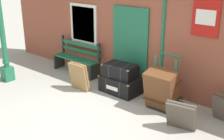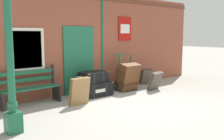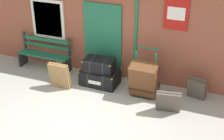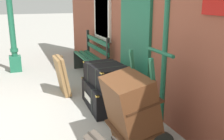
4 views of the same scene
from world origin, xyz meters
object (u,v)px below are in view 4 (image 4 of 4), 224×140
at_px(large_brown_trunk, 132,112).
at_px(suitcase_cream, 62,75).
at_px(lamp_post, 12,29).
at_px(platform_bench, 91,57).
at_px(steamer_trunk_middle, 107,74).
at_px(porters_trolley, 144,125).
at_px(steamer_trunk_base, 107,95).

relative_size(large_brown_trunk, suitcase_cream, 1.25).
bearing_deg(lamp_post, platform_bench, 58.27).
height_order(steamer_trunk_middle, porters_trolley, porters_trolley).
relative_size(platform_bench, porters_trolley, 1.32).
relative_size(steamer_trunk_middle, large_brown_trunk, 0.89).
height_order(steamer_trunk_base, porters_trolley, porters_trolley).
xyz_separation_m(steamer_trunk_middle, porters_trolley, (1.30, 0.01, -0.31)).
bearing_deg(steamer_trunk_middle, suitcase_cream, -146.24).
bearing_deg(suitcase_cream, lamp_post, -158.28).
xyz_separation_m(platform_bench, large_brown_trunk, (3.18, -0.46, 0.03)).
bearing_deg(steamer_trunk_middle, lamp_post, -154.34).
distance_m(lamp_post, steamer_trunk_base, 3.39).
bearing_deg(lamp_post, steamer_trunk_base, 25.32).
relative_size(steamer_trunk_base, large_brown_trunk, 1.09).
xyz_separation_m(lamp_post, large_brown_trunk, (4.23, 1.25, -0.61)).
xyz_separation_m(steamer_trunk_base, steamer_trunk_middle, (-0.02, 0.01, 0.37)).
height_order(large_brown_trunk, suitcase_cream, large_brown_trunk).
xyz_separation_m(platform_bench, steamer_trunk_middle, (1.88, -0.30, 0.14)).
bearing_deg(suitcase_cream, platform_bench, 137.72).
bearing_deg(platform_bench, lamp_post, -121.73).
bearing_deg(large_brown_trunk, steamer_trunk_middle, 173.08).
distance_m(porters_trolley, large_brown_trunk, 0.27).
bearing_deg(lamp_post, steamer_trunk_middle, 25.66).
bearing_deg(steamer_trunk_middle, steamer_trunk_base, -23.29).
bearing_deg(steamer_trunk_middle, porters_trolley, 0.61).
distance_m(platform_bench, large_brown_trunk, 3.21).
bearing_deg(lamp_post, suitcase_cream, 21.72).
distance_m(steamer_trunk_base, suitcase_cream, 1.10).
xyz_separation_m(steamer_trunk_base, suitcase_cream, (-0.92, -0.59, 0.16)).
bearing_deg(platform_bench, large_brown_trunk, -8.18).
relative_size(lamp_post, suitcase_cream, 3.76).
distance_m(steamer_trunk_middle, porters_trolley, 1.33).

